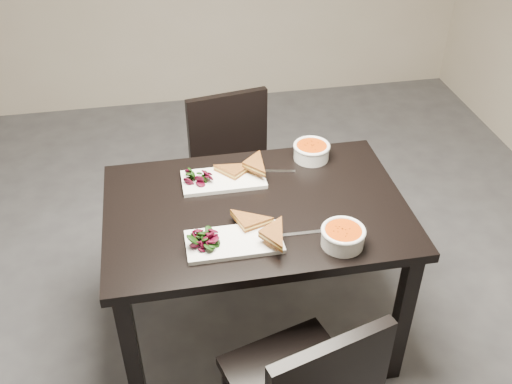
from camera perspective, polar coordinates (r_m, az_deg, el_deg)
ground at (r=2.77m, az=-9.50°, el=-16.09°), size 5.00×5.00×0.00m
table at (r=2.39m, az=-0.00°, el=-3.25°), size 1.20×0.80×0.75m
chair_far at (r=3.03m, az=-2.00°, el=2.39°), size 0.49×0.49×0.85m
plate_near at (r=2.15m, az=-2.15°, el=-4.87°), size 0.35×0.18×0.02m
sandwich_near at (r=2.15m, az=-0.52°, el=-3.66°), size 0.21×0.18×0.06m
salad_near at (r=2.12m, az=-4.84°, el=-4.52°), size 0.11×0.10×0.05m
soup_bowl_near at (r=2.15m, az=8.46°, el=-4.23°), size 0.16×0.16×0.07m
cutlery_near at (r=2.21m, az=4.53°, el=-4.03°), size 0.18×0.02×0.00m
plate_far at (r=2.47m, az=-3.19°, el=1.22°), size 0.35×0.17×0.02m
sandwich_far at (r=2.44m, az=-1.65°, el=1.89°), size 0.22×0.21×0.06m
salad_far at (r=2.44m, az=-5.54°, el=1.59°), size 0.11×0.10×0.05m
soup_bowl_far at (r=2.60m, az=5.42°, el=4.04°), size 0.16×0.16×0.07m
cutlery_far at (r=2.53m, az=1.79°, el=2.06°), size 0.18×0.05×0.00m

